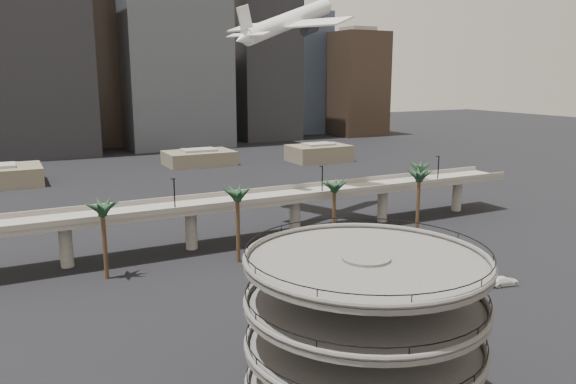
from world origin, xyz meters
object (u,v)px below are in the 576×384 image
car_a (315,305)px  car_b (426,290)px  airborne_jet (289,22)px  overpass (245,205)px  parking_ramp (364,324)px  car_c (504,281)px

car_a → car_b: bearing=-87.0°
car_a → car_b: car_a is taller
airborne_jet → car_b: airborne_jet is taller
car_b → overpass: bearing=12.8°
parking_ramp → airborne_jet: 83.20m
overpass → parking_ramp: bearing=-102.4°
parking_ramp → overpass: (13.00, 59.00, -2.50)m
airborne_jet → car_a: (-19.89, -46.63, -42.39)m
parking_ramp → airborne_jet: size_ratio=0.70×
car_a → car_c: size_ratio=0.88×
parking_ramp → car_b: size_ratio=5.19×
car_a → car_c: (30.81, -5.36, -0.02)m
parking_ramp → car_c: size_ratio=4.49×
overpass → car_c: (26.46, -40.29, -6.62)m
airborne_jet → car_a: bearing=-137.2°
car_b → car_c: size_ratio=0.86×
car_b → car_a: bearing=75.0°
parking_ramp → car_a: bearing=70.2°
overpass → car_c: 48.65m
car_c → parking_ramp: bearing=126.1°
overpass → car_b: (13.30, -37.49, -6.64)m
parking_ramp → car_b: parking_ramp is taller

